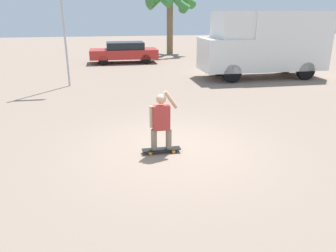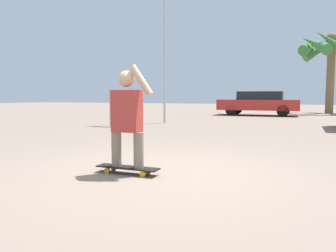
# 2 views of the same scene
# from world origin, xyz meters

# --- Properties ---
(ground_plane) EXTENTS (80.00, 80.00, 0.00)m
(ground_plane) POSITION_xyz_m (0.00, 0.00, 0.00)
(ground_plane) COLOR gray
(skateboard) EXTENTS (0.92, 0.22, 0.10)m
(skateboard) POSITION_xyz_m (-0.37, -0.24, 0.08)
(skateboard) COLOR black
(skateboard) RESTS_ON ground_plane
(person_skateboarder) EXTENTS (0.67, 0.22, 1.42)m
(person_skateboarder) POSITION_xyz_m (-0.37, -0.24, 0.84)
(person_skateboarder) COLOR gray
(person_skateboarder) RESTS_ON skateboard
(parked_car_red) EXTENTS (4.35, 1.85, 1.33)m
(parked_car_red) POSITION_xyz_m (-0.33, 14.67, 0.72)
(parked_car_red) COLOR black
(parked_car_red) RESTS_ON ground_plane
(palm_tree_near_van) EXTENTS (4.14, 4.15, 5.17)m
(palm_tree_near_van) POSITION_xyz_m (3.54, 18.58, 4.05)
(palm_tree_near_van) COLOR brown
(palm_tree_near_van) RESTS_ON ground_plane
(flagpole) EXTENTS (1.20, 0.12, 7.40)m
(flagpole) POSITION_xyz_m (-3.14, 7.94, 4.22)
(flagpole) COLOR #B7B7BC
(flagpole) RESTS_ON ground_plane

